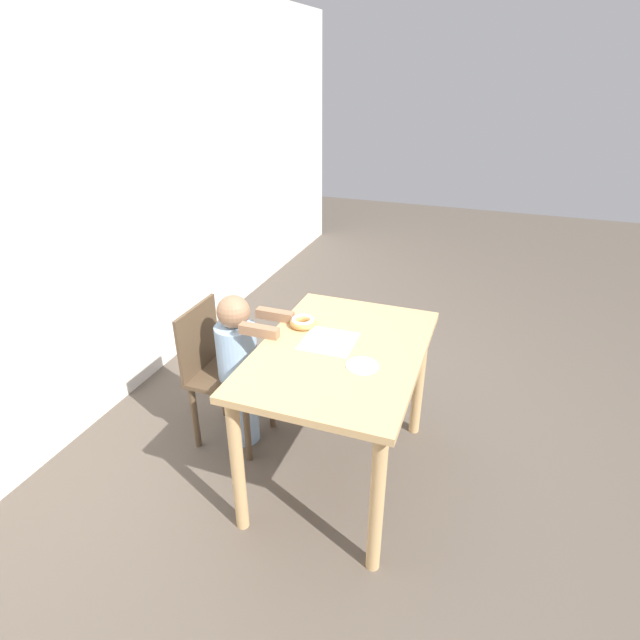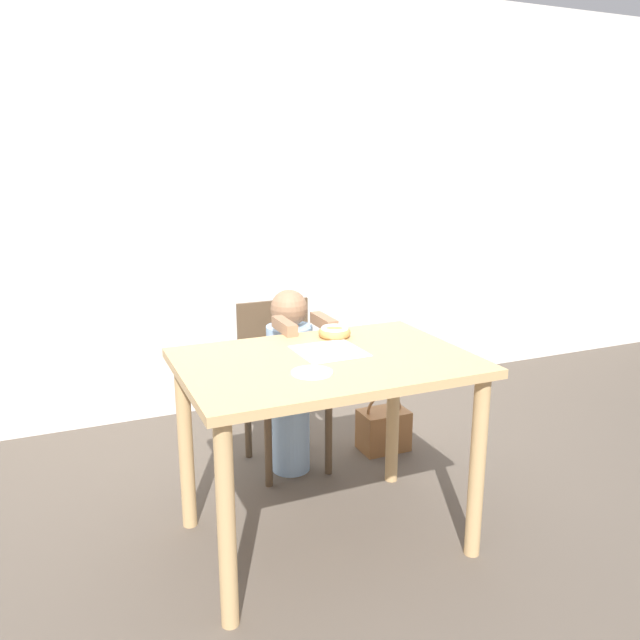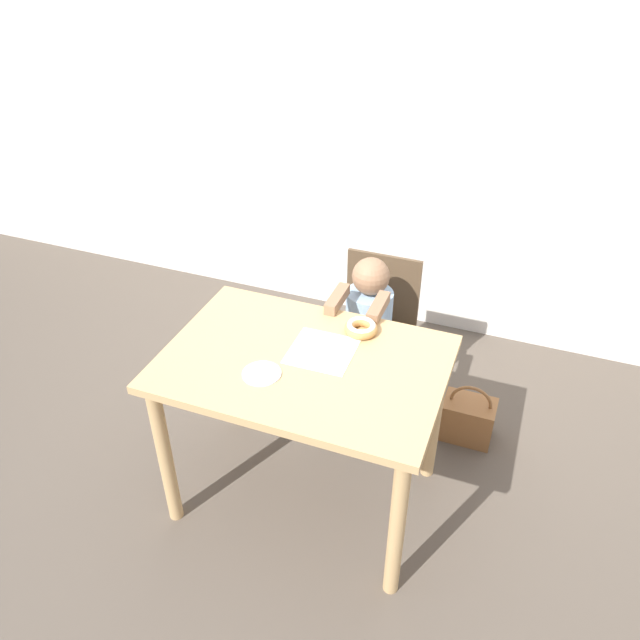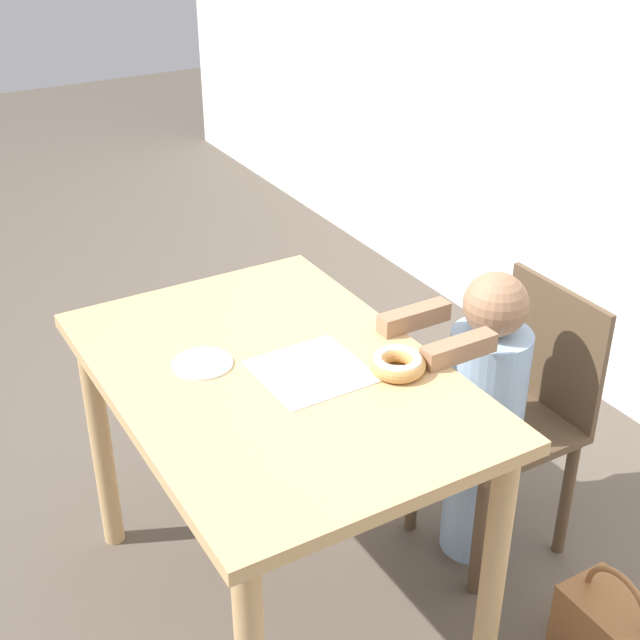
% 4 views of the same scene
% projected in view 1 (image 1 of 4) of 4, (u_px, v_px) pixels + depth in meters
% --- Properties ---
extents(ground_plane, '(12.00, 12.00, 0.00)m').
position_uv_depth(ground_plane, '(338.00, 472.00, 2.69)').
color(ground_plane, brown).
extents(wall_back, '(8.00, 0.05, 2.50)m').
position_uv_depth(wall_back, '(58.00, 217.00, 2.60)').
color(wall_back, silver).
rests_on(wall_back, ground_plane).
extents(dining_table, '(1.09, 0.76, 0.77)m').
position_uv_depth(dining_table, '(340.00, 370.00, 2.39)').
color(dining_table, tan).
rests_on(dining_table, ground_plane).
extents(chair, '(0.37, 0.39, 0.81)m').
position_uv_depth(chair, '(222.00, 373.00, 2.78)').
color(chair, brown).
rests_on(chair, ground_plane).
extents(child_figure, '(0.24, 0.40, 0.91)m').
position_uv_depth(child_figure, '(239.00, 370.00, 2.73)').
color(child_figure, '#99BCE0').
rests_on(child_figure, ground_plane).
extents(donut, '(0.14, 0.14, 0.05)m').
position_uv_depth(donut, '(303.00, 322.00, 2.53)').
color(donut, tan).
rests_on(donut, dining_table).
extents(napkin, '(0.25, 0.25, 0.00)m').
position_uv_depth(napkin, '(329.00, 341.00, 2.40)').
color(napkin, white).
rests_on(napkin, dining_table).
extents(handbag, '(0.25, 0.17, 0.32)m').
position_uv_depth(handbag, '(279.00, 374.00, 3.34)').
color(handbag, brown).
rests_on(handbag, ground_plane).
extents(plate, '(0.15, 0.15, 0.01)m').
position_uv_depth(plate, '(362.00, 366.00, 2.20)').
color(plate, white).
rests_on(plate, dining_table).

